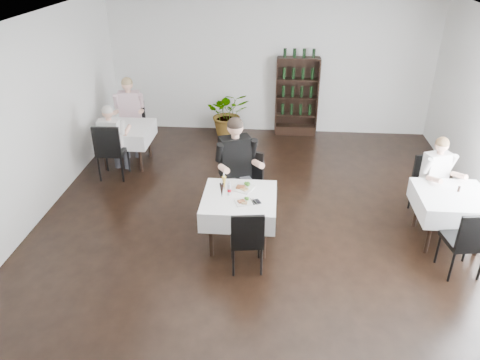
% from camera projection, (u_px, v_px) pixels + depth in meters
% --- Properties ---
extents(room_shell, '(9.00, 9.00, 9.00)m').
position_uv_depth(room_shell, '(262.00, 149.00, 6.17)').
color(room_shell, black).
rests_on(room_shell, ground).
extents(wine_shelf, '(0.90, 0.28, 1.75)m').
position_uv_depth(wine_shelf, '(297.00, 98.00, 10.23)').
color(wine_shelf, black).
rests_on(wine_shelf, ground).
extents(main_table, '(1.03, 1.03, 0.77)m').
position_uv_depth(main_table, '(239.00, 205.00, 6.60)').
color(main_table, black).
rests_on(main_table, ground).
extents(left_table, '(0.98, 0.98, 0.77)m').
position_uv_depth(left_table, '(126.00, 134.00, 8.98)').
color(left_table, black).
rests_on(left_table, ground).
extents(right_table, '(0.98, 0.98, 0.77)m').
position_uv_depth(right_table, '(451.00, 204.00, 6.64)').
color(right_table, black).
rests_on(right_table, ground).
extents(potted_tree, '(1.04, 0.94, 1.02)m').
position_uv_depth(potted_tree, '(228.00, 113.00, 10.33)').
color(potted_tree, '#25571E').
rests_on(potted_tree, ground).
extents(main_chair_far, '(0.64, 0.64, 1.07)m').
position_uv_depth(main_chair_far, '(245.00, 180.00, 7.29)').
color(main_chair_far, black).
rests_on(main_chair_far, ground).
extents(main_chair_near, '(0.48, 0.48, 0.93)m').
position_uv_depth(main_chair_near, '(247.00, 237.00, 6.06)').
color(main_chair_near, black).
rests_on(main_chair_near, ground).
extents(left_chair_far, '(0.49, 0.49, 1.02)m').
position_uv_depth(left_chair_far, '(133.00, 123.00, 9.58)').
color(left_chair_far, black).
rests_on(left_chair_far, ground).
extents(left_chair_near, '(0.49, 0.50, 1.07)m').
position_uv_depth(left_chair_near, '(110.00, 148.00, 8.39)').
color(left_chair_near, black).
rests_on(left_chair_near, ground).
extents(right_chair_far, '(0.53, 0.53, 0.96)m').
position_uv_depth(right_chair_far, '(428.00, 181.00, 7.41)').
color(right_chair_far, black).
rests_on(right_chair_far, ground).
extents(right_chair_near, '(0.52, 0.52, 0.99)m').
position_uv_depth(right_chair_near, '(468.00, 239.00, 5.95)').
color(right_chair_near, black).
rests_on(right_chair_near, ground).
extents(diner_main, '(0.73, 0.77, 1.66)m').
position_uv_depth(diner_main, '(237.00, 163.00, 7.04)').
color(diner_main, '#3A3A41').
rests_on(diner_main, ground).
extents(diner_left_far, '(0.63, 0.66, 1.55)m').
position_uv_depth(diner_left_far, '(130.00, 110.00, 9.34)').
color(diner_left_far, '#3A3A41').
rests_on(diner_left_far, ground).
extents(diner_left_near, '(0.53, 0.54, 1.37)m').
position_uv_depth(diner_left_near, '(112.00, 135.00, 8.47)').
color(diner_left_near, '#3A3A41').
rests_on(diner_left_near, ground).
extents(diner_right_far, '(0.61, 0.64, 1.38)m').
position_uv_depth(diner_right_far, '(439.00, 174.00, 7.06)').
color(diner_right_far, '#3A3A41').
rests_on(diner_right_far, ground).
extents(plate_far, '(0.37, 0.37, 0.09)m').
position_uv_depth(plate_far, '(243.00, 187.00, 6.72)').
color(plate_far, white).
rests_on(plate_far, main_table).
extents(plate_near, '(0.28, 0.28, 0.07)m').
position_uv_depth(plate_near, '(244.00, 201.00, 6.37)').
color(plate_near, white).
rests_on(plate_near, main_table).
extents(pilsner_dark, '(0.06, 0.06, 0.27)m').
position_uv_depth(pilsner_dark, '(222.00, 190.00, 6.45)').
color(pilsner_dark, black).
rests_on(pilsner_dark, main_table).
extents(pilsner_lager, '(0.07, 0.07, 0.28)m').
position_uv_depth(pilsner_lager, '(224.00, 184.00, 6.62)').
color(pilsner_lager, gold).
rests_on(pilsner_lager, main_table).
extents(coke_bottle, '(0.06, 0.06, 0.22)m').
position_uv_depth(coke_bottle, '(229.00, 189.00, 6.52)').
color(coke_bottle, silver).
rests_on(coke_bottle, main_table).
extents(napkin_cutlery, '(0.21, 0.19, 0.02)m').
position_uv_depth(napkin_cutlery, '(254.00, 202.00, 6.38)').
color(napkin_cutlery, black).
rests_on(napkin_cutlery, main_table).
extents(pepper_mill, '(0.04, 0.04, 0.09)m').
position_uv_depth(pepper_mill, '(459.00, 189.00, 6.63)').
color(pepper_mill, black).
rests_on(pepper_mill, right_table).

